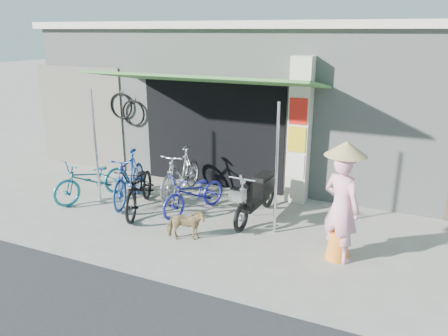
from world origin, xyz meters
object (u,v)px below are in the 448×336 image
at_px(bike_black, 140,188).
at_px(nun, 342,203).
at_px(moped, 257,195).
at_px(street_dog, 186,225).
at_px(bike_blue, 129,178).
at_px(bike_navy, 194,193).
at_px(bike_teal, 92,180).
at_px(bike_silver, 181,173).

relative_size(bike_black, nun, 0.97).
relative_size(bike_black, moped, 1.04).
bearing_deg(street_dog, bike_blue, 36.56).
bearing_deg(bike_black, bike_navy, -1.58).
relative_size(bike_teal, bike_silver, 0.97).
height_order(bike_teal, nun, nun).
xyz_separation_m(bike_black, bike_navy, (1.04, 0.35, -0.07)).
bearing_deg(moped, bike_navy, -163.61).
bearing_deg(bike_navy, bike_teal, -153.90).
xyz_separation_m(bike_teal, bike_black, (1.26, -0.08, 0.03)).
bearing_deg(bike_blue, bike_navy, -13.84).
height_order(bike_blue, bike_silver, bike_blue).
distance_m(bike_blue, bike_black, 0.55).
bearing_deg(bike_silver, bike_blue, -141.82).
bearing_deg(moped, bike_blue, -169.29).
distance_m(bike_teal, nun, 5.26).
relative_size(bike_blue, nun, 0.93).
height_order(bike_blue, street_dog, bike_blue).
xyz_separation_m(bike_black, bike_silver, (0.37, 1.00, 0.05)).
bearing_deg(moped, bike_teal, -167.39).
xyz_separation_m(bike_silver, moped, (1.87, -0.38, -0.07)).
xyz_separation_m(bike_black, street_dog, (1.46, -0.77, -0.20)).
distance_m(bike_blue, street_dog, 2.21).
relative_size(bike_navy, street_dog, 2.35).
distance_m(bike_blue, bike_silver, 1.09).
distance_m(street_dog, nun, 2.63).
distance_m(bike_black, bike_navy, 1.10).
bearing_deg(bike_teal, nun, 17.08).
height_order(bike_silver, street_dog, bike_silver).
distance_m(bike_blue, nun, 4.49).
bearing_deg(bike_teal, bike_black, 17.95).
xyz_separation_m(bike_teal, bike_blue, (0.79, 0.21, 0.08)).
height_order(bike_blue, nun, nun).
distance_m(bike_teal, moped, 3.54).
xyz_separation_m(bike_teal, bike_silver, (1.63, 0.91, 0.08)).
relative_size(bike_silver, moped, 1.00).
height_order(bike_black, bike_navy, bike_black).
distance_m(bike_black, street_dog, 1.66).
bearing_deg(street_dog, bike_black, 37.69).
bearing_deg(bike_black, bike_blue, 127.64).
relative_size(bike_blue, bike_silver, 1.01).
xyz_separation_m(bike_blue, bike_black, (0.46, -0.29, -0.05)).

